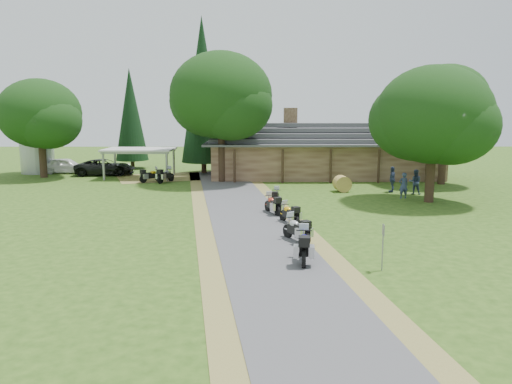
{
  "coord_description": "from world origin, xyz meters",
  "views": [
    {
      "loc": [
        -0.39,
        -21.69,
        6.11
      ],
      "look_at": [
        -0.28,
        5.29,
        1.6
      ],
      "focal_mm": 35.0,
      "sensor_mm": 36.0,
      "label": 1
    }
  ],
  "objects_px": {
    "motorcycle_row_d": "(273,203)",
    "motorcycle_carport_b": "(166,175)",
    "silo": "(36,140)",
    "hay_bale": "(342,184)",
    "motorcycle_row_b": "(296,228)",
    "motorcycle_row_a": "(304,245)",
    "motorcycle_row_e": "(276,197)",
    "car_dark_suv": "(105,163)",
    "lodge": "(324,149)",
    "motorcycle_row_c": "(289,213)",
    "carport": "(140,163)",
    "motorcycle_carport_a": "(151,175)",
    "car_white_sedan": "(66,164)"
  },
  "relations": [
    {
      "from": "motorcycle_row_d",
      "to": "motorcycle_carport_a",
      "type": "height_order",
      "value": "motorcycle_carport_a"
    },
    {
      "from": "lodge",
      "to": "hay_bale",
      "type": "height_order",
      "value": "lodge"
    },
    {
      "from": "carport",
      "to": "motorcycle_row_d",
      "type": "height_order",
      "value": "carport"
    },
    {
      "from": "hay_bale",
      "to": "motorcycle_carport_a",
      "type": "bearing_deg",
      "value": 162.08
    },
    {
      "from": "motorcycle_row_b",
      "to": "motorcycle_carport_b",
      "type": "xyz_separation_m",
      "value": [
        -9.37,
        18.91,
        0.02
      ]
    },
    {
      "from": "motorcycle_row_b",
      "to": "lodge",
      "type": "bearing_deg",
      "value": -39.32
    },
    {
      "from": "car_dark_suv",
      "to": "lodge",
      "type": "bearing_deg",
      "value": -96.24
    },
    {
      "from": "car_dark_suv",
      "to": "motorcycle_row_e",
      "type": "bearing_deg",
      "value": -140.13
    },
    {
      "from": "motorcycle_row_a",
      "to": "motorcycle_row_b",
      "type": "relative_size",
      "value": 1.1
    },
    {
      "from": "lodge",
      "to": "hay_bale",
      "type": "bearing_deg",
      "value": -88.79
    },
    {
      "from": "car_dark_suv",
      "to": "motorcycle_row_b",
      "type": "distance_m",
      "value": 28.41
    },
    {
      "from": "car_dark_suv",
      "to": "motorcycle_carport_a",
      "type": "distance_m",
      "value": 6.85
    },
    {
      "from": "car_white_sedan",
      "to": "motorcycle_row_b",
      "type": "bearing_deg",
      "value": -143.37
    },
    {
      "from": "motorcycle_carport_b",
      "to": "lodge",
      "type": "bearing_deg",
      "value": -46.81
    },
    {
      "from": "motorcycle_row_b",
      "to": "hay_bale",
      "type": "bearing_deg",
      "value": -46.53
    },
    {
      "from": "motorcycle_row_c",
      "to": "motorcycle_row_e",
      "type": "relative_size",
      "value": 0.96
    },
    {
      "from": "lodge",
      "to": "motorcycle_carport_b",
      "type": "height_order",
      "value": "lodge"
    },
    {
      "from": "motorcycle_carport_b",
      "to": "motorcycle_carport_a",
      "type": "bearing_deg",
      "value": 106.92
    },
    {
      "from": "car_white_sedan",
      "to": "motorcycle_carport_a",
      "type": "xyz_separation_m",
      "value": [
        9.34,
        -5.9,
        -0.3
      ]
    },
    {
      "from": "lodge",
      "to": "carport",
      "type": "xyz_separation_m",
      "value": [
        -16.56,
        -1.4,
        -1.14
      ]
    },
    {
      "from": "motorcycle_row_c",
      "to": "motorcycle_carport_a",
      "type": "bearing_deg",
      "value": 8.15
    },
    {
      "from": "motorcycle_row_c",
      "to": "carport",
      "type": "bearing_deg",
      "value": 7.44
    },
    {
      "from": "carport",
      "to": "motorcycle_row_b",
      "type": "relative_size",
      "value": 3.2
    },
    {
      "from": "motorcycle_row_a",
      "to": "motorcycle_row_d",
      "type": "height_order",
      "value": "motorcycle_row_a"
    },
    {
      "from": "carport",
      "to": "car_dark_suv",
      "type": "height_order",
      "value": "carport"
    },
    {
      "from": "motorcycle_row_a",
      "to": "motorcycle_carport_a",
      "type": "relative_size",
      "value": 1.12
    },
    {
      "from": "motorcycle_row_b",
      "to": "motorcycle_carport_b",
      "type": "height_order",
      "value": "motorcycle_carport_b"
    },
    {
      "from": "carport",
      "to": "motorcycle_row_c",
      "type": "height_order",
      "value": "carport"
    },
    {
      "from": "silo",
      "to": "hay_bale",
      "type": "bearing_deg",
      "value": -22.11
    },
    {
      "from": "car_dark_suv",
      "to": "motorcycle_row_b",
      "type": "height_order",
      "value": "car_dark_suv"
    },
    {
      "from": "motorcycle_row_d",
      "to": "motorcycle_carport_a",
      "type": "distance_m",
      "value": 16.16
    },
    {
      "from": "motorcycle_row_e",
      "to": "hay_bale",
      "type": "xyz_separation_m",
      "value": [
        5.19,
        5.86,
        -0.02
      ]
    },
    {
      "from": "motorcycle_row_a",
      "to": "motorcycle_row_b",
      "type": "distance_m",
      "value": 3.08
    },
    {
      "from": "motorcycle_row_d",
      "to": "hay_bale",
      "type": "xyz_separation_m",
      "value": [
        5.49,
        7.95,
        -0.03
      ]
    },
    {
      "from": "car_white_sedan",
      "to": "motorcycle_carport_a",
      "type": "distance_m",
      "value": 11.05
    },
    {
      "from": "motorcycle_row_b",
      "to": "motorcycle_carport_a",
      "type": "height_order",
      "value": "motorcycle_row_b"
    },
    {
      "from": "motorcycle_row_c",
      "to": "motorcycle_carport_b",
      "type": "distance_m",
      "value": 17.81
    },
    {
      "from": "motorcycle_row_d",
      "to": "motorcycle_carport_b",
      "type": "height_order",
      "value": "motorcycle_carport_b"
    },
    {
      "from": "motorcycle_carport_a",
      "to": "lodge",
      "type": "bearing_deg",
      "value": -24.99
    },
    {
      "from": "lodge",
      "to": "motorcycle_carport_b",
      "type": "bearing_deg",
      "value": -162.84
    },
    {
      "from": "car_dark_suv",
      "to": "motorcycle_row_a",
      "type": "xyz_separation_m",
      "value": [
        15.84,
        -26.68,
        -0.42
      ]
    },
    {
      "from": "car_white_sedan",
      "to": "motorcycle_row_e",
      "type": "distance_m",
      "value": 25.6
    },
    {
      "from": "lodge",
      "to": "motorcycle_row_b",
      "type": "height_order",
      "value": "lodge"
    },
    {
      "from": "silo",
      "to": "motorcycle_row_a",
      "type": "distance_m",
      "value": 36.5
    },
    {
      "from": "motorcycle_carport_a",
      "to": "motorcycle_carport_b",
      "type": "distance_m",
      "value": 1.29
    },
    {
      "from": "motorcycle_row_a",
      "to": "motorcycle_row_e",
      "type": "height_order",
      "value": "motorcycle_row_a"
    },
    {
      "from": "motorcycle_row_b",
      "to": "motorcycle_row_d",
      "type": "height_order",
      "value": "motorcycle_row_b"
    },
    {
      "from": "carport",
      "to": "motorcycle_carport_a",
      "type": "height_order",
      "value": "carport"
    },
    {
      "from": "carport",
      "to": "car_white_sedan",
      "type": "distance_m",
      "value": 8.5
    },
    {
      "from": "silo",
      "to": "car_white_sedan",
      "type": "xyz_separation_m",
      "value": [
        2.79,
        -0.29,
        -2.2
      ]
    }
  ]
}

